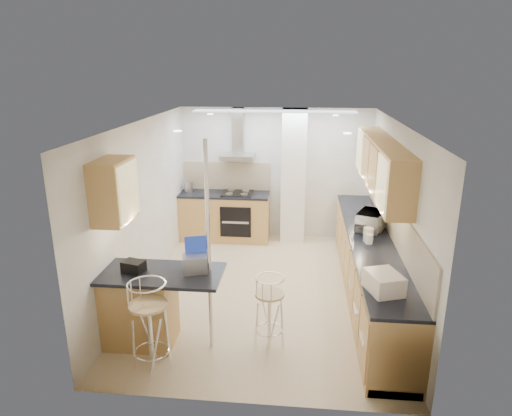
# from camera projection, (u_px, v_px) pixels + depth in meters

# --- Properties ---
(ground) EXTENTS (4.80, 4.80, 0.00)m
(ground) POSITION_uv_depth(u_px,v_px,m) (265.00, 291.00, 6.85)
(ground) COLOR #CBB987
(ground) RESTS_ON ground
(room_shell) EXTENTS (3.64, 4.84, 2.51)m
(room_shell) POSITION_uv_depth(u_px,v_px,m) (290.00, 186.00, 6.71)
(room_shell) COLOR silver
(room_shell) RESTS_ON ground
(right_counter) EXTENTS (0.63, 4.40, 0.92)m
(right_counter) POSITION_uv_depth(u_px,v_px,m) (369.00, 267.00, 6.57)
(right_counter) COLOR tan
(right_counter) RESTS_ON ground
(back_counter) EXTENTS (1.70, 0.63, 0.92)m
(back_counter) POSITION_uv_depth(u_px,v_px,m) (225.00, 216.00, 8.80)
(back_counter) COLOR tan
(back_counter) RESTS_ON ground
(peninsula) EXTENTS (1.47, 0.72, 0.94)m
(peninsula) POSITION_uv_depth(u_px,v_px,m) (162.00, 308.00, 5.44)
(peninsula) COLOR tan
(peninsula) RESTS_ON ground
(microwave) EXTENTS (0.51, 0.60, 0.28)m
(microwave) POSITION_uv_depth(u_px,v_px,m) (371.00, 221.00, 6.68)
(microwave) COLOR silver
(microwave) RESTS_ON right_counter
(laptop) EXTENTS (0.34, 0.29, 0.20)m
(laptop) POSITION_uv_depth(u_px,v_px,m) (195.00, 264.00, 5.29)
(laptop) COLOR #919398
(laptop) RESTS_ON peninsula
(bag) EXTENTS (0.28, 0.23, 0.13)m
(bag) POSITION_uv_depth(u_px,v_px,m) (134.00, 266.00, 5.29)
(bag) COLOR black
(bag) RESTS_ON peninsula
(bar_stool_near) EXTENTS (0.53, 0.53, 1.07)m
(bar_stool_near) POSITION_uv_depth(u_px,v_px,m) (150.00, 327.00, 4.92)
(bar_stool_near) COLOR tan
(bar_stool_near) RESTS_ON ground
(bar_stool_end) EXTENTS (0.49, 0.49, 0.90)m
(bar_stool_end) POSITION_uv_depth(u_px,v_px,m) (269.00, 311.00, 5.41)
(bar_stool_end) COLOR tan
(bar_stool_end) RESTS_ON ground
(jar_a) EXTENTS (0.12, 0.12, 0.17)m
(jar_a) POSITION_uv_depth(u_px,v_px,m) (370.00, 225.00, 6.66)
(jar_a) COLOR white
(jar_a) RESTS_ON right_counter
(jar_b) EXTENTS (0.14, 0.14, 0.13)m
(jar_b) POSITION_uv_depth(u_px,v_px,m) (370.00, 222.00, 6.87)
(jar_b) COLOR white
(jar_b) RESTS_ON right_counter
(jar_c) EXTENTS (0.18, 0.18, 0.19)m
(jar_c) POSITION_uv_depth(u_px,v_px,m) (368.00, 235.00, 6.27)
(jar_c) COLOR beige
(jar_c) RESTS_ON right_counter
(jar_d) EXTENTS (0.13, 0.13, 0.13)m
(jar_d) POSITION_uv_depth(u_px,v_px,m) (369.00, 239.00, 6.19)
(jar_d) COLOR silver
(jar_d) RESTS_ON right_counter
(bread_bin) EXTENTS (0.43, 0.48, 0.21)m
(bread_bin) POSITION_uv_depth(u_px,v_px,m) (384.00, 282.00, 4.86)
(bread_bin) COLOR white
(bread_bin) RESTS_ON right_counter
(kettle) EXTENTS (0.16, 0.16, 0.20)m
(kettle) POSITION_uv_depth(u_px,v_px,m) (189.00, 187.00, 8.72)
(kettle) COLOR #B0B3B5
(kettle) RESTS_ON back_counter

